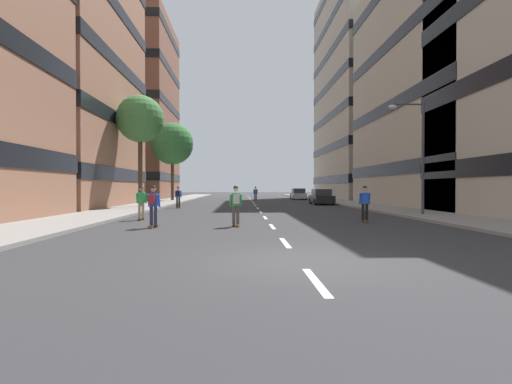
% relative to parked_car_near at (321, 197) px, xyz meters
% --- Properties ---
extents(ground_plane, '(185.52, 185.52, 0.00)m').
position_rel_parked_car_near_xyz_m(ground_plane, '(-6.53, 1.47, -0.70)').
color(ground_plane, '#333335').
extents(sidewalk_left, '(3.90, 85.03, 0.14)m').
position_rel_parked_car_near_xyz_m(sidewalk_left, '(-16.20, 5.33, -0.63)').
color(sidewalk_left, gray).
rests_on(sidewalk_left, ground_plane).
extents(sidewalk_right, '(3.90, 85.03, 0.14)m').
position_rel_parked_car_near_xyz_m(sidewalk_right, '(3.15, 5.33, -0.63)').
color(sidewalk_right, gray).
rests_on(sidewalk_right, ground_plane).
extents(lane_markings, '(0.16, 72.20, 0.01)m').
position_rel_parked_car_near_xyz_m(lane_markings, '(-6.53, 3.55, -0.70)').
color(lane_markings, silver).
rests_on(lane_markings, ground_plane).
extents(building_left_far, '(16.48, 16.37, 25.85)m').
position_rel_parked_car_near_xyz_m(building_left_far, '(-26.33, 20.13, 12.32)').
color(building_left_far, brown).
rests_on(building_left_far, ground_plane).
extents(building_right_mid, '(16.48, 22.08, 21.87)m').
position_rel_parked_car_near_xyz_m(building_right_mid, '(13.28, -4.09, 10.33)').
color(building_right_mid, '#BCB29E').
rests_on(building_right_mid, ground_plane).
extents(building_right_far, '(16.48, 22.96, 32.41)m').
position_rel_parked_car_near_xyz_m(building_right_far, '(13.28, 20.13, 15.59)').
color(building_right_far, '#BCB29E').
rests_on(building_right_far, ground_plane).
extents(parked_car_near, '(1.82, 4.40, 1.52)m').
position_rel_parked_car_near_xyz_m(parked_car_near, '(0.00, 0.00, 0.00)').
color(parked_car_near, black).
rests_on(parked_car_near, ground_plane).
extents(parked_car_mid, '(1.82, 4.40, 1.52)m').
position_rel_parked_car_near_xyz_m(parked_car_mid, '(0.00, 15.60, 0.00)').
color(parked_car_mid, '#B2B7BF').
rests_on(parked_car_mid, ground_plane).
extents(street_tree_near, '(3.88, 3.88, 9.15)m').
position_rel_parked_car_near_xyz_m(street_tree_near, '(-16.20, -5.39, 6.60)').
color(street_tree_near, '#4C3823').
rests_on(street_tree_near, sidewalk_left).
extents(street_tree_mid, '(5.08, 5.08, 9.38)m').
position_rel_parked_car_near_xyz_m(street_tree_mid, '(-16.20, 9.99, 6.26)').
color(street_tree_mid, '#4C3823').
rests_on(street_tree_mid, sidewalk_left).
extents(streetlamp_right, '(2.13, 0.30, 6.50)m').
position_rel_parked_car_near_xyz_m(streetlamp_right, '(2.39, -15.76, 3.44)').
color(streetlamp_right, '#3F3F44').
rests_on(streetlamp_right, sidewalk_right).
extents(skater_0, '(0.54, 0.91, 1.78)m').
position_rel_parked_car_near_xyz_m(skater_0, '(-13.06, -17.77, 0.29)').
color(skater_0, brown).
rests_on(skater_0, ground_plane).
extents(skater_1, '(0.55, 0.92, 1.78)m').
position_rel_parked_car_near_xyz_m(skater_1, '(-6.06, 10.73, 0.32)').
color(skater_1, brown).
rests_on(skater_1, ground_plane).
extents(skater_2, '(0.55, 0.92, 1.78)m').
position_rel_parked_car_near_xyz_m(skater_2, '(-1.81, -19.39, 0.29)').
color(skater_2, brown).
rests_on(skater_2, ground_plane).
extents(skater_3, '(0.56, 0.92, 1.78)m').
position_rel_parked_car_near_xyz_m(skater_3, '(-8.10, -21.33, 0.32)').
color(skater_3, brown).
rests_on(skater_3, ground_plane).
extents(skater_4, '(0.56, 0.92, 1.78)m').
position_rel_parked_car_near_xyz_m(skater_4, '(-11.58, -21.73, 0.32)').
color(skater_4, brown).
rests_on(skater_4, ground_plane).
extents(skater_5, '(0.55, 0.91, 1.78)m').
position_rel_parked_car_near_xyz_m(skater_5, '(-12.97, -6.23, 0.32)').
color(skater_5, brown).
rests_on(skater_5, ground_plane).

